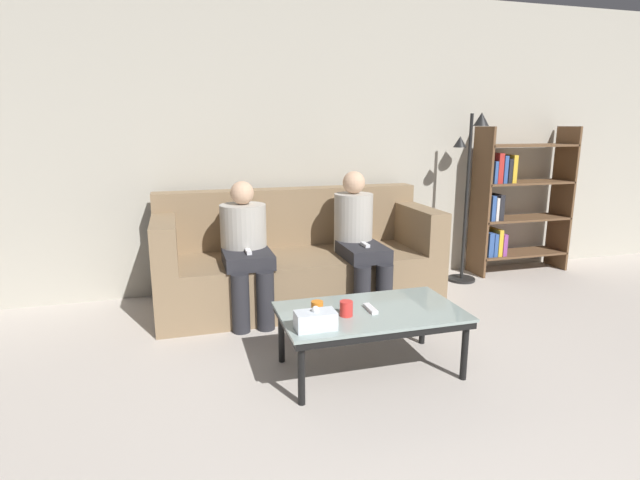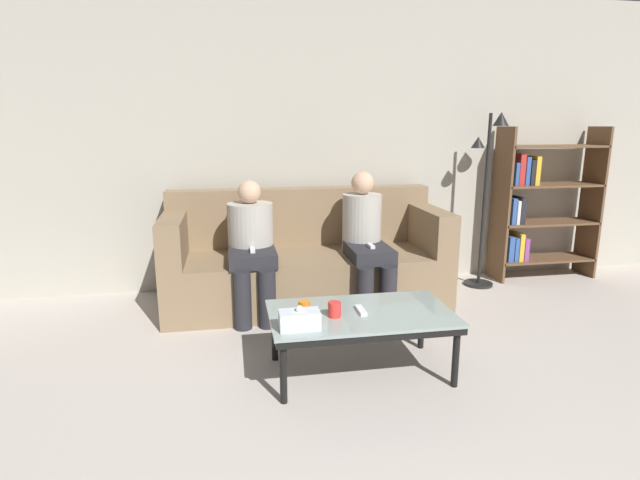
{
  "view_description": "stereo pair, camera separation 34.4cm",
  "coord_description": "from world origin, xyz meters",
  "px_view_note": "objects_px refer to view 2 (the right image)",
  "views": [
    {
      "loc": [
        -0.94,
        -0.39,
        1.46
      ],
      "look_at": [
        0.0,
        2.84,
        0.69
      ],
      "focal_mm": 28.0,
      "sensor_mm": 36.0,
      "label": 1
    },
    {
      "loc": [
        -0.6,
        -0.47,
        1.46
      ],
      "look_at": [
        0.0,
        2.84,
        0.69
      ],
      "focal_mm": 28.0,
      "sensor_mm": 36.0,
      "label": 2
    }
  ],
  "objects_px": {
    "cup_near_left": "(335,309)",
    "seated_person_left_end": "(251,243)",
    "couch": "(305,262)",
    "tissue_box": "(299,320)",
    "cup_near_right": "(304,310)",
    "game_remote": "(361,310)",
    "bookshelf": "(535,205)",
    "seated_person_mid_left": "(366,237)",
    "standing_lamp": "(487,182)",
    "coffee_table": "(361,318)"
  },
  "relations": [
    {
      "from": "cup_near_left",
      "to": "game_remote",
      "type": "xyz_separation_m",
      "value": [
        0.17,
        0.04,
        -0.03
      ]
    },
    {
      "from": "cup_near_left",
      "to": "tissue_box",
      "type": "bearing_deg",
      "value": -148.57
    },
    {
      "from": "couch",
      "to": "game_remote",
      "type": "distance_m",
      "value": 1.32
    },
    {
      "from": "game_remote",
      "to": "bookshelf",
      "type": "relative_size",
      "value": 0.1
    },
    {
      "from": "coffee_table",
      "to": "seated_person_mid_left",
      "type": "relative_size",
      "value": 0.98
    },
    {
      "from": "tissue_box",
      "to": "game_remote",
      "type": "distance_m",
      "value": 0.43
    },
    {
      "from": "cup_near_right",
      "to": "couch",
      "type": "bearing_deg",
      "value": 81.13
    },
    {
      "from": "cup_near_right",
      "to": "bookshelf",
      "type": "xyz_separation_m",
      "value": [
        2.47,
        1.64,
        0.28
      ]
    },
    {
      "from": "bookshelf",
      "to": "couch",
      "type": "bearing_deg",
      "value": -173.12
    },
    {
      "from": "couch",
      "to": "game_remote",
      "type": "bearing_deg",
      "value": -84.3
    },
    {
      "from": "bookshelf",
      "to": "game_remote",
      "type": "bearing_deg",
      "value": -143.28
    },
    {
      "from": "cup_near_left",
      "to": "bookshelf",
      "type": "height_order",
      "value": "bookshelf"
    },
    {
      "from": "standing_lamp",
      "to": "seated_person_mid_left",
      "type": "bearing_deg",
      "value": -163.25
    },
    {
      "from": "cup_near_right",
      "to": "seated_person_mid_left",
      "type": "xyz_separation_m",
      "value": [
        0.67,
        1.13,
        0.14
      ]
    },
    {
      "from": "couch",
      "to": "tissue_box",
      "type": "xyz_separation_m",
      "value": [
        -0.26,
        -1.49,
        0.1
      ]
    },
    {
      "from": "bookshelf",
      "to": "tissue_box",
      "type": "bearing_deg",
      "value": -144.94
    },
    {
      "from": "tissue_box",
      "to": "coffee_table",
      "type": "bearing_deg",
      "value": 24.74
    },
    {
      "from": "tissue_box",
      "to": "seated_person_left_end",
      "type": "xyz_separation_m",
      "value": [
        -0.19,
        1.28,
        0.13
      ]
    },
    {
      "from": "tissue_box",
      "to": "standing_lamp",
      "type": "height_order",
      "value": "standing_lamp"
    },
    {
      "from": "standing_lamp",
      "to": "seated_person_mid_left",
      "type": "relative_size",
      "value": 1.43
    },
    {
      "from": "couch",
      "to": "tissue_box",
      "type": "relative_size",
      "value": 10.33
    },
    {
      "from": "tissue_box",
      "to": "game_remote",
      "type": "relative_size",
      "value": 1.47
    },
    {
      "from": "tissue_box",
      "to": "standing_lamp",
      "type": "distance_m",
      "value": 2.58
    },
    {
      "from": "couch",
      "to": "tissue_box",
      "type": "bearing_deg",
      "value": -99.82
    },
    {
      "from": "tissue_box",
      "to": "seated_person_mid_left",
      "type": "xyz_separation_m",
      "value": [
        0.71,
        1.26,
        0.15
      ]
    },
    {
      "from": "coffee_table",
      "to": "game_remote",
      "type": "xyz_separation_m",
      "value": [
        -0.0,
        0.0,
        0.05
      ]
    },
    {
      "from": "coffee_table",
      "to": "bookshelf",
      "type": "distance_m",
      "value": 2.68
    },
    {
      "from": "game_remote",
      "to": "seated_person_mid_left",
      "type": "bearing_deg",
      "value": 73.41
    },
    {
      "from": "couch",
      "to": "seated_person_mid_left",
      "type": "height_order",
      "value": "seated_person_mid_left"
    },
    {
      "from": "cup_near_left",
      "to": "coffee_table",
      "type": "bearing_deg",
      "value": 14.68
    },
    {
      "from": "tissue_box",
      "to": "standing_lamp",
      "type": "xyz_separation_m",
      "value": [
        1.93,
        1.63,
        0.52
      ]
    },
    {
      "from": "cup_near_left",
      "to": "standing_lamp",
      "type": "height_order",
      "value": "standing_lamp"
    },
    {
      "from": "seated_person_left_end",
      "to": "cup_near_right",
      "type": "bearing_deg",
      "value": -78.31
    },
    {
      "from": "couch",
      "to": "cup_near_right",
      "type": "relative_size",
      "value": 20.77
    },
    {
      "from": "couch",
      "to": "seated_person_left_end",
      "type": "height_order",
      "value": "seated_person_left_end"
    },
    {
      "from": "cup_near_right",
      "to": "seated_person_mid_left",
      "type": "height_order",
      "value": "seated_person_mid_left"
    },
    {
      "from": "couch",
      "to": "standing_lamp",
      "type": "distance_m",
      "value": 1.79
    },
    {
      "from": "cup_near_right",
      "to": "standing_lamp",
      "type": "distance_m",
      "value": 2.47
    },
    {
      "from": "coffee_table",
      "to": "seated_person_left_end",
      "type": "height_order",
      "value": "seated_person_left_end"
    },
    {
      "from": "cup_near_left",
      "to": "seated_person_left_end",
      "type": "xyz_separation_m",
      "value": [
        -0.42,
        1.15,
        0.14
      ]
    },
    {
      "from": "cup_near_right",
      "to": "game_remote",
      "type": "xyz_separation_m",
      "value": [
        0.35,
        0.05,
        -0.04
      ]
    },
    {
      "from": "cup_near_right",
      "to": "seated_person_mid_left",
      "type": "distance_m",
      "value": 1.32
    },
    {
      "from": "bookshelf",
      "to": "cup_near_right",
      "type": "bearing_deg",
      "value": -146.43
    },
    {
      "from": "cup_near_left",
      "to": "seated_person_mid_left",
      "type": "xyz_separation_m",
      "value": [
        0.49,
        1.12,
        0.15
      ]
    },
    {
      "from": "coffee_table",
      "to": "seated_person_left_end",
      "type": "distance_m",
      "value": 1.27
    },
    {
      "from": "couch",
      "to": "game_remote",
      "type": "height_order",
      "value": "couch"
    },
    {
      "from": "seated_person_mid_left",
      "to": "seated_person_left_end",
      "type": "bearing_deg",
      "value": 178.56
    },
    {
      "from": "cup_near_left",
      "to": "tissue_box",
      "type": "height_order",
      "value": "tissue_box"
    },
    {
      "from": "cup_near_left",
      "to": "game_remote",
      "type": "distance_m",
      "value": 0.18
    },
    {
      "from": "couch",
      "to": "cup_near_left",
      "type": "xyz_separation_m",
      "value": [
        -0.04,
        -1.36,
        0.09
      ]
    }
  ]
}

